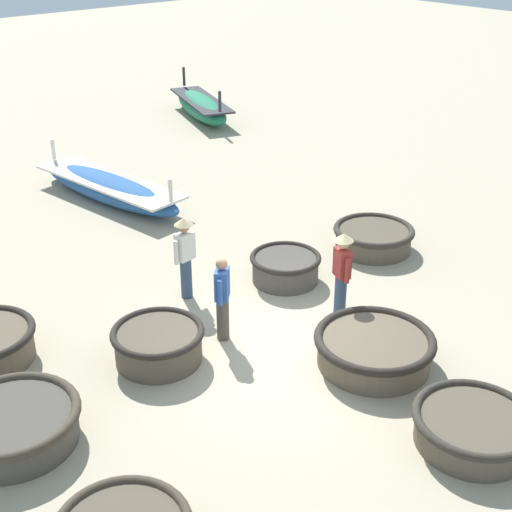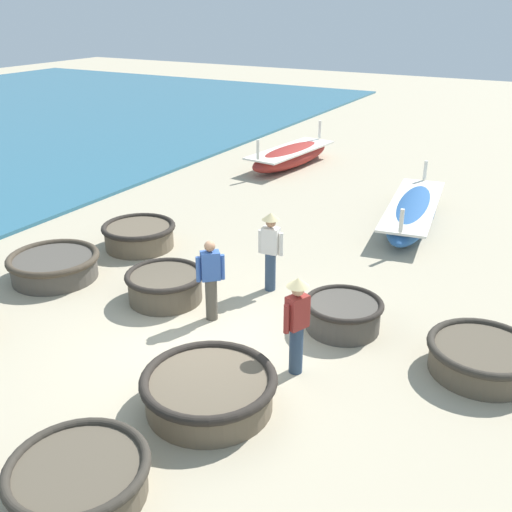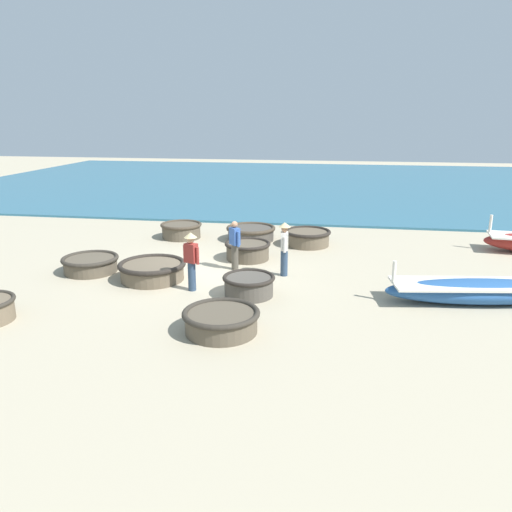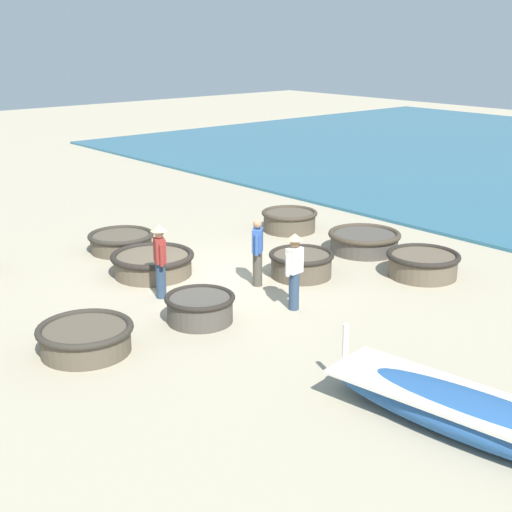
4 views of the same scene
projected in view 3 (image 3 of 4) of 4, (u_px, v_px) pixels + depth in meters
The scene contains 14 objects.
ground_plane at pixel (205, 273), 15.55m from camera, with size 80.00×80.00×0.00m, color tan.
sea at pixel (338, 184), 35.15m from camera, with size 28.00×52.00×0.10m, color #2D667F.
coracle_tilted at pixel (221, 320), 11.28m from camera, with size 1.77×1.77×0.53m.
coracle_front_left at pixel (181, 230), 19.94m from camera, with size 1.64×1.64×0.60m.
coracle_front_right at pixel (307, 237), 18.79m from camera, with size 1.75×1.75×0.59m.
coracle_center at pixel (90, 264), 15.61m from camera, with size 1.75×1.75×0.50m.
coracle_upturned at pixel (251, 233), 19.59m from camera, with size 1.93×1.93×0.55m.
coracle_far_left at pixel (249, 285), 13.57m from camera, with size 1.44×1.44×0.57m.
coracle_beside_post at pixel (248, 250), 16.98m from camera, with size 1.56×1.56×0.60m.
coracle_nearest at pixel (152, 270), 14.87m from camera, with size 2.01×2.01×0.55m.
long_boat_red_hull at pixel (482, 291), 13.05m from camera, with size 1.85×5.18×1.13m.
fisherman_standing_left at pixel (235, 244), 15.72m from camera, with size 0.41×0.39×1.57m.
fisherman_standing_right at pixel (191, 258), 13.79m from camera, with size 0.36×0.50×1.67m.
fisherman_with_hat at pixel (284, 245), 15.07m from camera, with size 0.53×0.36×1.67m.
Camera 3 is at (14.35, 3.95, 4.78)m, focal length 35.00 mm.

